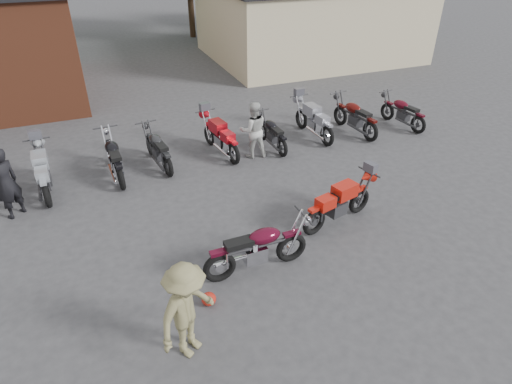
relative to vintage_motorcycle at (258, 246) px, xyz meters
name	(u,v)px	position (x,y,z in m)	size (l,w,h in m)	color
ground	(282,266)	(0.48, -0.09, -0.62)	(90.00, 90.00, 0.00)	#353537
stucco_building	(309,22)	(8.98, 14.91, 1.13)	(10.00, 8.00, 3.50)	tan
vintage_motorcycle	(258,246)	(0.00, 0.00, 0.00)	(2.12, 0.70, 1.23)	#46081A
sportbike	(340,201)	(2.35, 0.83, -0.03)	(2.02, 0.67, 1.17)	red
helmet	(209,299)	(-1.19, -0.52, -0.49)	(0.27, 0.27, 0.25)	#A61D11
person_dark	(6,183)	(-4.66, 3.98, 0.27)	(0.64, 0.42, 1.76)	black
person_light	(253,130)	(1.79, 4.77, 0.24)	(0.83, 0.64, 1.70)	#BABBB6
person_tan	(187,311)	(-1.75, -1.37, 0.27)	(1.15, 0.66, 1.78)	olive
row_bike_1	(43,170)	(-3.96, 4.91, 0.00)	(2.12, 0.70, 1.23)	#979DA5
row_bike_2	(114,156)	(-2.18, 5.07, 0.00)	(2.12, 0.70, 1.23)	black
row_bike_3	(158,147)	(-0.96, 5.24, -0.04)	(1.99, 0.66, 1.16)	#232325
row_bike_4	(220,135)	(0.93, 5.30, -0.01)	(2.10, 0.69, 1.22)	#AE0E19
row_bike_5	(272,131)	(2.56, 5.12, -0.08)	(1.84, 0.61, 1.07)	black
row_bike_6	(314,119)	(4.16, 5.38, 0.00)	(2.14, 0.71, 1.24)	gray
row_bike_7	(355,115)	(5.59, 5.16, 0.01)	(2.14, 0.71, 1.24)	#4B0C09
row_bike_8	(403,110)	(7.42, 5.01, -0.05)	(1.94, 0.64, 1.12)	#4A0915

